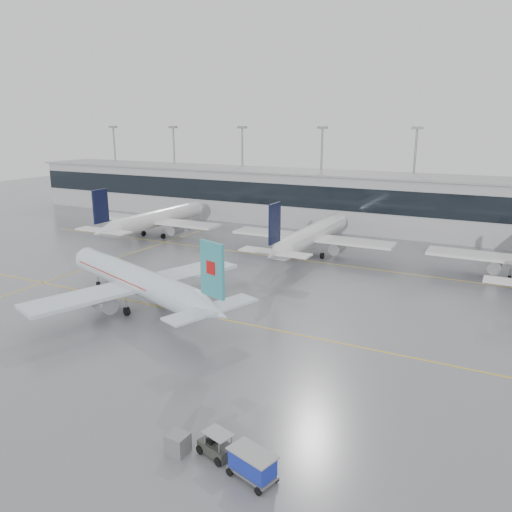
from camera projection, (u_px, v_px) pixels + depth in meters
The scene contains 14 objects.
ground at pixel (212, 317), 61.70m from camera, with size 320.00×320.00×0.00m, color slate.
taxi_line_main at pixel (212, 317), 61.70m from camera, with size 120.00×0.25×0.01m, color gold.
taxi_line_north at pixel (303, 260), 87.46m from camera, with size 120.00×0.25×0.01m, color gold.
taxi_line_cross at pixel (113, 259), 87.90m from camera, with size 0.25×60.00×0.01m, color gold.
terminal at pixel (357, 202), 113.40m from camera, with size 180.00×15.00×12.00m, color #A1A1A5.
terminal_glass at pixel (347, 200), 106.53m from camera, with size 180.00×0.20×5.00m, color black.
terminal_roof at pixel (358, 174), 111.81m from camera, with size 182.00×16.00×0.40m, color gray.
light_masts at pixel (366, 167), 116.67m from camera, with size 156.40×1.00×22.60m.
air_canada_jet at pixel (139, 281), 63.90m from camera, with size 35.56×28.97×11.44m.
parked_jet_b at pixel (156, 219), 105.22m from camera, with size 29.64×36.96×11.72m.
parked_jet_c at pixel (311, 236), 89.68m from camera, with size 29.64×36.96×11.72m.
baggage_tug at pixel (216, 447), 35.81m from camera, with size 4.03×2.31×1.92m.
baggage_cart at pixel (252, 463), 33.28m from camera, with size 3.69×2.68×2.05m.
gse_unit at pixel (178, 443), 36.08m from camera, with size 1.49×1.39×1.49m, color slate.
Camera 1 is at (31.40, -48.73, 23.13)m, focal length 35.00 mm.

